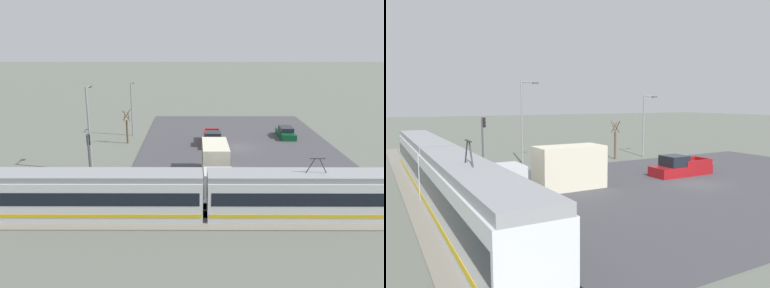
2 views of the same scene
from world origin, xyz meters
TOP-DOWN VIEW (x-y plane):
  - ground_plane at (0.00, 0.00)m, footprint 320.00×320.00m
  - road_surface at (0.00, 0.00)m, footprint 23.77×37.32m
  - rail_bed at (0.00, 18.15)m, footprint 71.88×4.40m
  - light_rail_tram at (4.63, 18.15)m, footprint 32.29×2.61m
  - box_truck at (3.37, 10.51)m, footprint 2.49×8.66m
  - pickup_truck at (3.06, -1.41)m, footprint 2.06×5.70m
  - sedan_car_0 at (-6.99, -4.96)m, footprint 1.89×4.54m
  - traffic_light_pole at (14.67, 12.60)m, footprint 0.28×0.47m
  - street_tree at (13.90, -2.11)m, footprint 1.04×0.86m
  - street_lamp_near_crossing at (15.77, 8.07)m, footprint 0.36×1.95m
  - street_lamp_mid_block at (13.84, -6.32)m, footprint 0.36×1.95m

SIDE VIEW (x-z plane):
  - ground_plane at x=0.00m, z-range 0.00..0.00m
  - road_surface at x=0.00m, z-range 0.00..0.08m
  - rail_bed at x=0.00m, z-range -0.06..0.16m
  - sedan_car_0 at x=-6.99m, z-range -0.04..1.37m
  - pickup_truck at x=3.06m, z-range -0.14..1.63m
  - box_truck at x=3.37m, z-range -0.04..3.11m
  - light_rail_tram at x=4.63m, z-range -0.54..4.07m
  - street_tree at x=13.90m, z-range -0.20..4.17m
  - traffic_light_pole at x=14.67m, z-range 0.75..5.73m
  - street_lamp_mid_block at x=13.84m, z-range 0.61..7.84m
  - street_lamp_near_crossing at x=15.77m, z-range 0.63..9.21m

